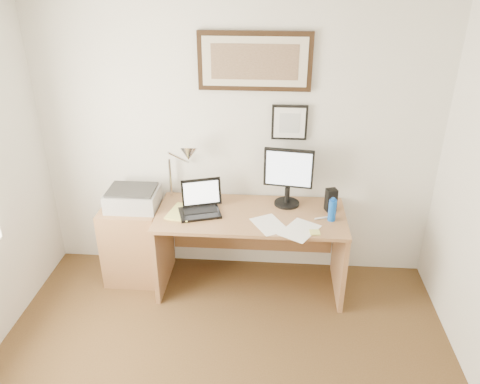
# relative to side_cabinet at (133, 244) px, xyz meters

# --- Properties ---
(ceiling) EXTENTS (4.00, 4.00, 0.00)m
(ceiling) POSITION_rel_side_cabinet_xyz_m (0.92, -1.68, 2.13)
(ceiling) COLOR white
(ceiling) RESTS_ON ground
(wall_back) EXTENTS (3.50, 0.02, 2.50)m
(wall_back) POSITION_rel_side_cabinet_xyz_m (0.92, 0.32, 0.89)
(wall_back) COLOR silver
(wall_back) RESTS_ON ground
(side_cabinet) EXTENTS (0.50, 0.40, 0.73)m
(side_cabinet) POSITION_rel_side_cabinet_xyz_m (0.00, 0.00, 0.00)
(side_cabinet) COLOR #8D5F3B
(side_cabinet) RESTS_ON floor
(water_bottle) EXTENTS (0.06, 0.06, 0.18)m
(water_bottle) POSITION_rel_side_cabinet_xyz_m (1.74, -0.11, 0.48)
(water_bottle) COLOR #0D4BB5
(water_bottle) RESTS_ON desk
(bottle_cap) EXTENTS (0.03, 0.03, 0.02)m
(bottle_cap) POSITION_rel_side_cabinet_xyz_m (1.74, -0.11, 0.58)
(bottle_cap) COLOR #0D4BB5
(bottle_cap) RESTS_ON water_bottle
(speaker) EXTENTS (0.11, 0.10, 0.20)m
(speaker) POSITION_rel_side_cabinet_xyz_m (1.75, 0.07, 0.48)
(speaker) COLOR black
(speaker) RESTS_ON desk
(paper_sheet_a) EXTENTS (0.34, 0.37, 0.00)m
(paper_sheet_a) POSITION_rel_side_cabinet_xyz_m (1.23, -0.22, 0.39)
(paper_sheet_a) COLOR white
(paper_sheet_a) RESTS_ON desk
(paper_sheet_b) EXTENTS (0.37, 0.40, 0.00)m
(paper_sheet_b) POSITION_rel_side_cabinet_xyz_m (1.47, -0.29, 0.39)
(paper_sheet_b) COLOR white
(paper_sheet_b) RESTS_ON desk
(sticky_pad) EXTENTS (0.09, 0.09, 0.01)m
(sticky_pad) POSITION_rel_side_cabinet_xyz_m (1.59, -0.33, 0.39)
(sticky_pad) COLOR #D5D866
(sticky_pad) RESTS_ON desk
(marker_pen) EXTENTS (0.14, 0.06, 0.02)m
(marker_pen) POSITION_rel_side_cabinet_xyz_m (1.67, -0.09, 0.39)
(marker_pen) COLOR white
(marker_pen) RESTS_ON desk
(book) EXTENTS (0.26, 0.32, 0.02)m
(book) POSITION_rel_side_cabinet_xyz_m (0.39, -0.07, 0.40)
(book) COLOR #E0DE69
(book) RESTS_ON desk
(desk) EXTENTS (1.60, 0.70, 0.75)m
(desk) POSITION_rel_side_cabinet_xyz_m (1.07, 0.04, 0.15)
(desk) COLOR #8D5F3B
(desk) RESTS_ON floor
(laptop) EXTENTS (0.40, 0.39, 0.26)m
(laptop) POSITION_rel_side_cabinet_xyz_m (0.64, -0.04, 0.44)
(laptop) COLOR black
(laptop) RESTS_ON desk
(lcd_monitor) EXTENTS (0.42, 0.22, 0.52)m
(lcd_monitor) POSITION_rel_side_cabinet_xyz_m (1.38, 0.14, 0.68)
(lcd_monitor) COLOR black
(lcd_monitor) RESTS_ON desk
(printer) EXTENTS (0.44, 0.34, 0.18)m
(printer) POSITION_rel_side_cabinet_xyz_m (0.03, 0.03, 0.45)
(printer) COLOR #A0A0A2
(printer) RESTS_ON side_cabinet
(desk_lamp) EXTENTS (0.29, 0.27, 0.53)m
(desk_lamp) POSITION_rel_side_cabinet_xyz_m (0.51, 0.13, 0.82)
(desk_lamp) COLOR silver
(desk_lamp) RESTS_ON desk
(picture_large) EXTENTS (0.92, 0.04, 0.47)m
(picture_large) POSITION_rel_side_cabinet_xyz_m (1.07, 0.29, 1.59)
(picture_large) COLOR black
(picture_large) RESTS_ON wall_back
(picture_small) EXTENTS (0.30, 0.03, 0.30)m
(picture_small) POSITION_rel_side_cabinet_xyz_m (1.37, 0.29, 1.09)
(picture_small) COLOR black
(picture_small) RESTS_ON wall_back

